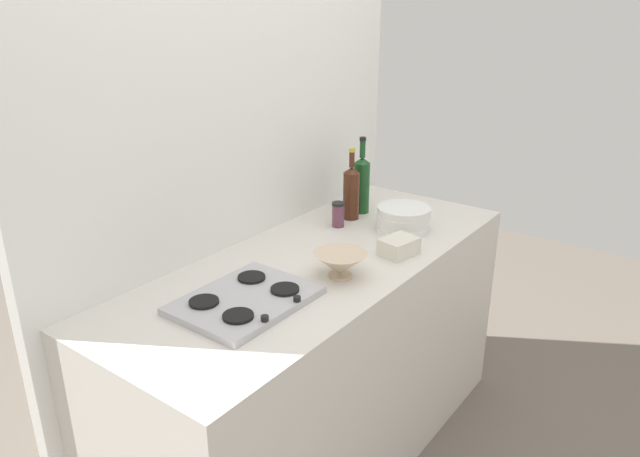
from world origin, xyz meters
TOP-DOWN VIEW (x-y plane):
  - ground_plane at (0.00, 0.00)m, footprint 6.00×6.00m
  - counter_block at (0.00, 0.00)m, footprint 1.80×0.70m
  - backsplash_panel at (0.00, 0.38)m, footprint 1.90×0.06m
  - stovetop_hob at (-0.42, -0.02)m, footprint 0.43×0.32m
  - plate_stack at (0.44, -0.10)m, footprint 0.23×0.23m
  - wine_bottle_leftmost at (0.53, 0.16)m, footprint 0.07×0.07m
  - wine_bottle_mid_left at (0.43, 0.15)m, footprint 0.07×0.07m
  - mixing_bowl at (-0.08, -0.15)m, footprint 0.19×0.19m
  - butter_dish at (0.21, -0.22)m, footprint 0.16×0.13m
  - condiment_jar_front at (0.31, 0.14)m, footprint 0.05×0.05m

SIDE VIEW (x-z plane):
  - ground_plane at x=0.00m, z-range 0.00..0.00m
  - counter_block at x=0.00m, z-range 0.00..0.90m
  - stovetop_hob at x=-0.42m, z-range 0.89..0.93m
  - butter_dish at x=0.21m, z-range 0.90..0.97m
  - mixing_bowl at x=-0.08m, z-range 0.90..0.99m
  - plate_stack at x=0.44m, z-range 0.90..1.00m
  - condiment_jar_front at x=0.31m, z-range 0.90..1.01m
  - wine_bottle_mid_left at x=0.43m, z-range 0.86..1.18m
  - wine_bottle_leftmost at x=0.53m, z-range 0.86..1.21m
  - backsplash_panel at x=0.00m, z-range 0.00..2.52m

